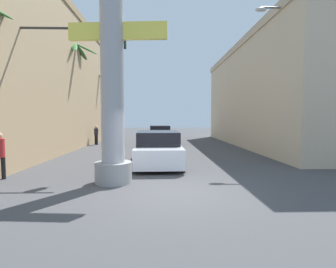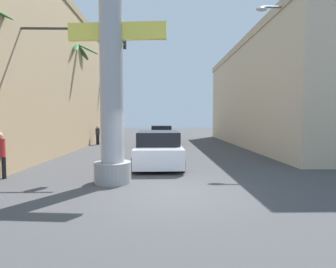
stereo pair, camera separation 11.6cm
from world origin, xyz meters
name	(u,v)px [view 2 (the right image)]	position (x,y,z in m)	size (l,w,h in m)	color
ground_plane	(166,151)	(0.00, 10.00, 0.00)	(87.63, 87.63, 0.00)	#424244
building_left	(29,81)	(-9.91, 11.82, 4.86)	(7.81, 25.39, 9.69)	tan
building_right	(290,95)	(9.91, 13.34, 4.01)	(8.69, 20.30, 8.00)	#C6B293
neon_sign_pole	(111,37)	(-1.91, 1.30, 4.83)	(3.64, 1.24, 10.25)	#9E9EA3
street_lamp	(293,69)	(6.23, 5.52, 4.62)	(2.31, 0.28, 7.74)	#59595E
traffic_light_mast	(52,68)	(-4.84, 3.69, 4.25)	(5.57, 0.32, 5.99)	#333333
car_lead	(158,149)	(-0.44, 4.73, 0.74)	(2.25, 4.93, 1.56)	black
car_far	(161,135)	(-0.39, 14.79, 0.74)	(2.08, 4.69, 1.56)	black
palm_tree_mid_right	(256,84)	(6.83, 12.31, 4.74)	(2.50, 2.56, 7.13)	brown
palm_tree_far_left	(96,99)	(-6.61, 17.74, 3.99)	(3.33, 3.41, 6.53)	brown
palm_tree_mid_left	(75,80)	(-6.30, 10.91, 4.83)	(3.02, 2.97, 7.35)	brown
pedestrian_far_left	(98,134)	(-5.59, 14.08, 0.91)	(0.48, 0.48, 1.57)	black
pedestrian_curb_left	(0,152)	(-6.03, 1.91, 0.97)	(0.43, 0.43, 1.67)	black
pedestrian_mid_right	(264,137)	(6.06, 8.55, 1.00)	(0.41, 0.41, 1.71)	#1E233F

